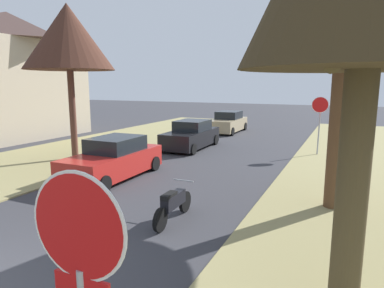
{
  "coord_description": "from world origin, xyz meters",
  "views": [
    {
      "loc": [
        5.94,
        -2.88,
        3.59
      ],
      "look_at": [
        0.65,
        8.54,
        1.37
      ],
      "focal_mm": 31.68,
      "sensor_mm": 36.0,
      "label": 1
    }
  ],
  "objects": [
    {
      "name": "parked_motorcycle",
      "position": [
        1.91,
        4.64,
        0.48
      ],
      "size": [
        0.6,
        2.05,
        0.97
      ],
      "color": "black",
      "rests_on": "ground"
    },
    {
      "name": "parked_sedan_tan",
      "position": [
        -2.34,
        21.51,
        0.72
      ],
      "size": [
        1.97,
        4.42,
        1.57
      ],
      "color": "tan",
      "rests_on": "ground"
    },
    {
      "name": "stop_sign_near",
      "position": [
        4.31,
        -1.21,
        2.2
      ],
      "size": [
        0.81,
        0.07,
        2.98
      ],
      "color": "#9EA0A5",
      "rests_on": "grass_verge_right"
    },
    {
      "name": "parked_sedan_black",
      "position": [
        -2.1,
        14.36,
        0.72
      ],
      "size": [
        1.97,
        4.42,
        1.57
      ],
      "color": "black",
      "rests_on": "ground"
    },
    {
      "name": "street_tree_left_mid_a",
      "position": [
        -5.99,
        9.36,
        5.71
      ],
      "size": [
        4.12,
        4.12,
        7.18
      ],
      "color": "brown",
      "rests_on": "grass_verge_left"
    },
    {
      "name": "parked_sedan_red",
      "position": [
        -2.2,
        7.47,
        0.72
      ],
      "size": [
        1.97,
        4.42,
        1.57
      ],
      "color": "red",
      "rests_on": "ground"
    },
    {
      "name": "stop_sign_far",
      "position": [
        4.61,
        15.31,
        2.17
      ],
      "size": [
        0.81,
        0.59,
        2.94
      ],
      "color": "#9EA0A5",
      "rests_on": "grass_verge_right"
    },
    {
      "name": "house_backdrop_left",
      "position": [
        -14.98,
        13.19,
        4.27
      ],
      "size": [
        6.54,
        8.81,
        8.3
      ],
      "color": "tan",
      "rests_on": "ground"
    }
  ]
}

